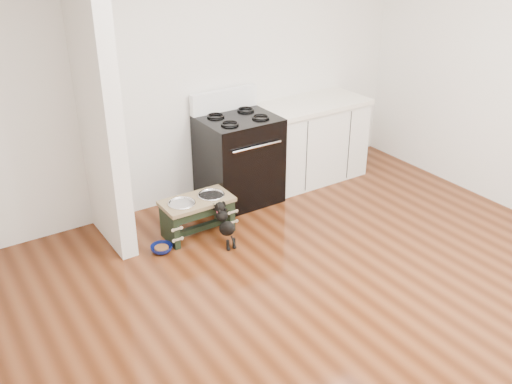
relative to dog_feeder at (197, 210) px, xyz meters
name	(u,v)px	position (x,y,z in m)	size (l,w,h in m)	color
ground	(358,313)	(0.46, -1.74, -0.26)	(5.00, 5.00, 0.00)	#3F1B0B
room_shell	(378,113)	(0.46, -1.74, 1.36)	(5.00, 5.00, 5.00)	silver
partition_wall	(97,101)	(-0.71, 0.36, 1.09)	(0.15, 0.80, 2.70)	silver
oven_range	(238,158)	(0.71, 0.42, 0.22)	(0.76, 0.69, 1.14)	black
cabinet_run	(311,141)	(1.69, 0.43, 0.19)	(1.24, 0.64, 0.91)	silver
dog_feeder	(197,210)	(0.00, 0.00, 0.00)	(0.67, 0.36, 0.38)	black
puppy	(225,223)	(0.12, -0.31, -0.04)	(0.12, 0.34, 0.41)	black
floor_bowl	(162,249)	(-0.44, -0.10, -0.23)	(0.25, 0.25, 0.06)	#0B1451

